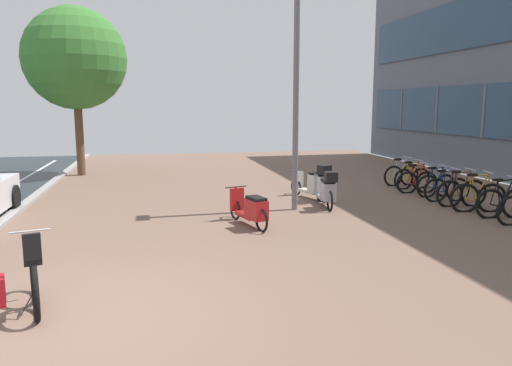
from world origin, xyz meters
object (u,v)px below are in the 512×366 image
Objects in this scene: bicycle_rack_06 at (417,182)px; scooter_far at (314,183)px; bicycle_rack_02 at (478,198)px; lamp_post at (296,82)px; bicycle_rack_07 at (412,178)px; scooter_near at (251,209)px; bicycle_rack_03 at (461,193)px; bicycle_foreground at (31,280)px; bicycle_rack_05 at (436,185)px; bicycle_rack_01 at (503,203)px; street_tree at (75,59)px; bicycle_rack_08 at (401,175)px; scooter_mid at (326,190)px; bicycle_rack_04 at (447,189)px.

scooter_far reaches higher than bicycle_rack_06.
lamp_post is (-4.21, 1.20, 2.73)m from bicycle_rack_02.
scooter_far is at bearing -164.21° from bicycle_rack_07.
bicycle_rack_02 is 3.29m from bicycle_rack_07.
bicycle_rack_03 is at bearing 8.73° from scooter_near.
bicycle_rack_02 is 0.80× the size of scooter_near.
bicycle_foreground is 10.89m from bicycle_rack_05.
bicycle_rack_03 is (-0.14, 1.32, 0.00)m from bicycle_rack_01.
bicycle_foreground reaches higher than bicycle_rack_06.
bicycle_rack_03 is at bearing -93.11° from bicycle_rack_07.
street_tree is at bearing 94.86° from bicycle_foreground.
bicycle_rack_02 is 0.66m from bicycle_rack_03.
bicycle_rack_01 is 1.05× the size of bicycle_rack_08.
bicycle_rack_05 is 3.57m from scooter_mid.
bicycle_rack_01 is at bearing -83.75° from bicycle_rack_03.
bicycle_rack_07 is at bearing 86.89° from bicycle_rack_03.
bicycle_rack_04 is at bearing 88.09° from bicycle_rack_03.
bicycle_rack_02 is 1.05× the size of bicycle_rack_04.
lamp_post is at bearing -154.42° from bicycle_rack_07.
lamp_post reaches higher than bicycle_rack_05.
bicycle_rack_06 is (-0.22, 3.29, -0.02)m from bicycle_rack_01.
scooter_far reaches higher than scooter_mid.
bicycle_rack_04 is at bearing -35.32° from street_tree.
street_tree reaches higher than bicycle_rack_06.
bicycle_rack_04 is at bearing -92.69° from bicycle_rack_08.
scooter_mid is (5.75, 5.06, 0.05)m from bicycle_foreground.
bicycle_rack_04 is (9.14, 5.09, -0.07)m from bicycle_foreground.
scooter_far is at bearing -174.29° from bicycle_rack_06.
bicycle_foreground is 9.77m from bicycle_rack_01.
bicycle_rack_04 is 2.63m from bicycle_rack_08.
bicycle_rack_05 is (0.11, 0.66, -0.00)m from bicycle_rack_04.
bicycle_foreground is at bearing -85.14° from street_tree.
scooter_far reaches higher than bicycle_rack_01.
bicycle_foreground reaches higher than scooter_near.
bicycle_foreground is 1.07× the size of bicycle_rack_06.
bicycle_rack_02 is 1.98m from bicycle_rack_05.
bicycle_rack_02 is at bearing -92.29° from bicycle_rack_08.
bicycle_rack_06 is 12.30m from street_tree.
street_tree reaches higher than lamp_post.
bicycle_foreground is at bearing -140.22° from bicycle_rack_08.
bicycle_foreground is 9.86m from bicycle_rack_02.
bicycle_rack_04 is 1.03× the size of bicycle_rack_06.
scooter_mid is at bearing 150.95° from bicycle_rack_01.
lamp_post is (-4.36, 1.86, 2.74)m from bicycle_rack_01.
bicycle_rack_08 is at bearing 37.05° from scooter_mid.
lamp_post is 9.50m from street_tree.
lamp_post reaches higher than bicycle_rack_03.
bicycle_foreground is at bearing -150.91° from bicycle_rack_04.
bicycle_rack_05 is at bearing 10.99° from scooter_mid.
bicycle_rack_01 is at bearing -23.06° from lamp_post.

